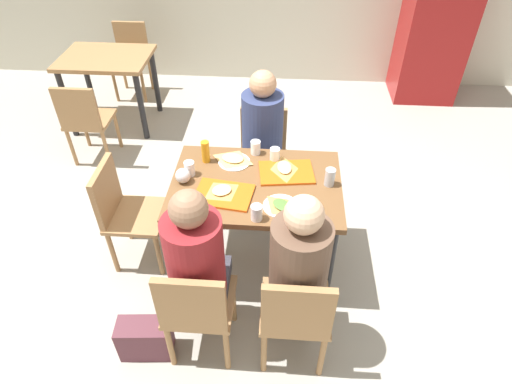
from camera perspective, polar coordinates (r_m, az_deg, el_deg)
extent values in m
cube|color=#9E998E|center=(3.39, 0.00, -9.13)|extent=(10.00, 10.00, 0.02)
cube|color=brown|center=(2.85, 0.00, 0.88)|extent=(1.12, 0.79, 0.04)
cylinder|color=black|center=(2.95, -10.31, -8.64)|extent=(0.06, 0.06, 0.73)
cylinder|color=black|center=(2.90, 9.55, -9.75)|extent=(0.06, 0.06, 0.73)
cylinder|color=black|center=(3.42, -7.97, -0.17)|extent=(0.06, 0.06, 0.73)
cylinder|color=black|center=(3.37, 8.93, -0.98)|extent=(0.06, 0.06, 0.73)
cube|color=#9E7247|center=(2.66, -7.36, -14.11)|extent=(0.40, 0.40, 0.03)
cube|color=#9E7247|center=(2.38, -8.57, -14.60)|extent=(0.38, 0.04, 0.40)
cylinder|color=#9E7247|center=(2.96, -9.76, -13.58)|extent=(0.04, 0.04, 0.40)
cylinder|color=#9E7247|center=(2.91, -3.01, -14.15)|extent=(0.04, 0.04, 0.40)
cylinder|color=#9E7247|center=(2.78, -11.25, -19.20)|extent=(0.04, 0.04, 0.40)
cylinder|color=#9E7247|center=(2.73, -3.87, -19.96)|extent=(0.04, 0.04, 0.40)
cube|color=#9E7247|center=(2.62, 5.17, -14.90)|extent=(0.40, 0.40, 0.03)
cube|color=#9E7247|center=(2.34, 5.47, -15.51)|extent=(0.38, 0.04, 0.40)
cylinder|color=#9E7247|center=(2.89, 1.45, -14.42)|extent=(0.04, 0.04, 0.40)
cylinder|color=#9E7247|center=(2.91, 8.38, -14.68)|extent=(0.04, 0.04, 0.40)
cylinder|color=#9E7247|center=(2.71, 1.04, -20.29)|extent=(0.04, 0.04, 0.40)
cylinder|color=#9E7247|center=(2.73, 8.68, -20.54)|extent=(0.04, 0.04, 0.40)
cube|color=#9E7247|center=(3.60, 0.81, 3.79)|extent=(0.40, 0.40, 0.03)
cube|color=#9E7247|center=(3.63, 1.02, 8.21)|extent=(0.38, 0.04, 0.40)
cylinder|color=#9E7247|center=(3.60, 3.31, -0.71)|extent=(0.04, 0.04, 0.40)
cylinder|color=#9E7247|center=(3.62, -2.08, -0.45)|extent=(0.04, 0.04, 0.40)
cylinder|color=#9E7247|center=(3.87, 3.46, 2.60)|extent=(0.04, 0.04, 0.40)
cylinder|color=#9E7247|center=(3.88, -1.57, 2.83)|extent=(0.04, 0.04, 0.40)
cube|color=#9E7247|center=(3.24, -15.39, -3.02)|extent=(0.40, 0.40, 0.03)
cube|color=#9E7247|center=(3.16, -19.15, 0.03)|extent=(0.04, 0.38, 0.40)
cylinder|color=#9E7247|center=(3.45, -11.32, -3.88)|extent=(0.04, 0.04, 0.40)
cylinder|color=#9E7247|center=(3.23, -12.67, -8.08)|extent=(0.04, 0.04, 0.40)
cylinder|color=#9E7247|center=(3.55, -16.64, -3.51)|extent=(0.04, 0.04, 0.40)
cylinder|color=#9E7247|center=(3.33, -18.34, -7.54)|extent=(0.04, 0.04, 0.40)
cylinder|color=#383842|center=(2.96, -7.81, -12.64)|extent=(0.10, 0.10, 0.43)
cylinder|color=#383842|center=(2.94, -4.67, -12.90)|extent=(0.10, 0.10, 0.43)
cube|color=#383842|center=(2.68, -7.00, -11.05)|extent=(0.32, 0.28, 0.10)
cylinder|color=maroon|center=(2.38, -8.04, -8.45)|extent=(0.32, 0.32, 0.52)
sphere|color=#8C664C|center=(2.13, -8.89, -2.22)|extent=(0.20, 0.20, 0.20)
cylinder|color=#383842|center=(2.92, 3.34, -13.38)|extent=(0.10, 0.10, 0.43)
cylinder|color=#383842|center=(2.92, 6.56, -13.50)|extent=(0.10, 0.10, 0.43)
cube|color=#383842|center=(2.65, 5.27, -11.78)|extent=(0.32, 0.28, 0.10)
cylinder|color=brown|center=(2.34, 5.71, -9.25)|extent=(0.32, 0.32, 0.52)
sphere|color=#DBAD89|center=(2.08, 6.34, -3.00)|extent=(0.20, 0.20, 0.20)
cylinder|color=#383842|center=(3.55, 1.84, -1.09)|extent=(0.10, 0.10, 0.43)
cylinder|color=#383842|center=(3.56, -0.74, -0.97)|extent=(0.10, 0.10, 0.43)
cube|color=#383842|center=(3.46, 0.69, 3.37)|extent=(0.32, 0.28, 0.10)
cylinder|color=navy|center=(3.38, 0.85, 8.70)|extent=(0.32, 0.32, 0.52)
sphere|color=tan|center=(3.21, 0.91, 14.03)|extent=(0.20, 0.20, 0.20)
cube|color=#D85914|center=(2.75, -4.29, -0.32)|extent=(0.39, 0.31, 0.02)
cube|color=#D85914|center=(2.92, 4.01, 2.60)|extent=(0.39, 0.30, 0.02)
cylinder|color=white|center=(3.02, -2.88, 4.00)|extent=(0.22, 0.22, 0.01)
cylinder|color=white|center=(2.67, 3.26, -1.86)|extent=(0.22, 0.22, 0.01)
pyramid|color=#C68C47|center=(2.75, -4.52, 0.13)|extent=(0.24, 0.23, 0.01)
ellipsoid|color=#D8C67F|center=(2.74, -4.53, 0.29)|extent=(0.17, 0.16, 0.01)
pyramid|color=#C68C47|center=(2.93, 3.75, 3.14)|extent=(0.16, 0.23, 0.01)
ellipsoid|color=#D8C67F|center=(2.93, 3.76, 3.30)|extent=(0.11, 0.16, 0.01)
pyramid|color=#DBAD60|center=(3.03, -3.07, 4.36)|extent=(0.26, 0.22, 0.01)
ellipsoid|color=#D8C67F|center=(3.02, -3.08, 4.51)|extent=(0.18, 0.16, 0.01)
pyramid|color=#C68C47|center=(2.65, 3.48, -1.86)|extent=(0.23, 0.23, 0.01)
ellipsoid|color=#4C7233|center=(2.64, 3.49, -1.70)|extent=(0.16, 0.16, 0.01)
cylinder|color=white|center=(3.08, -0.06, 5.88)|extent=(0.07, 0.07, 0.10)
cylinder|color=white|center=(2.55, 0.07, -2.73)|extent=(0.07, 0.07, 0.10)
cylinder|color=white|center=(2.91, -8.75, 3.08)|extent=(0.07, 0.07, 0.10)
cylinder|color=white|center=(3.01, 2.50, 4.92)|extent=(0.07, 0.07, 0.10)
cylinder|color=#B7BCC6|center=(2.83, 9.70, 1.94)|extent=(0.07, 0.07, 0.12)
cylinder|color=orange|center=(3.00, -6.66, 5.30)|extent=(0.06, 0.06, 0.16)
sphere|color=silver|center=(2.86, -9.59, 2.14)|extent=(0.10, 0.10, 0.10)
cube|color=#592D38|center=(2.91, -14.37, -18.17)|extent=(0.33, 0.19, 0.28)
cube|color=maroon|center=(5.55, 22.86, 20.58)|extent=(0.70, 0.60, 1.90)
cube|color=#9E7247|center=(4.86, -19.25, 16.33)|extent=(0.90, 0.70, 0.04)
cylinder|color=black|center=(4.95, -23.62, 10.53)|extent=(0.06, 0.06, 0.73)
cylinder|color=black|center=(4.65, -14.86, 10.75)|extent=(0.06, 0.06, 0.73)
cylinder|color=black|center=(5.41, -21.27, 13.68)|extent=(0.06, 0.06, 0.73)
cylinder|color=black|center=(5.14, -13.09, 13.99)|extent=(0.06, 0.06, 0.73)
cube|color=#9E7247|center=(4.48, -21.02, 8.89)|extent=(0.40, 0.40, 0.03)
cube|color=#9E7247|center=(4.24, -22.55, 10.05)|extent=(0.38, 0.04, 0.40)
cylinder|color=#9E7247|center=(4.78, -21.58, 7.75)|extent=(0.04, 0.04, 0.40)
cylinder|color=#9E7247|center=(4.65, -17.74, 7.77)|extent=(0.04, 0.04, 0.40)
cylinder|color=#9E7247|center=(4.53, -23.08, 5.39)|extent=(0.04, 0.04, 0.40)
cylinder|color=#9E7247|center=(4.39, -19.08, 5.35)|extent=(0.04, 0.04, 0.40)
cube|color=#9E7247|center=(5.54, -16.25, 16.05)|extent=(0.40, 0.40, 0.03)
cube|color=#9E7247|center=(5.62, -16.12, 18.81)|extent=(0.38, 0.04, 0.40)
cylinder|color=#9E7247|center=(5.43, -14.61, 13.30)|extent=(0.04, 0.04, 0.40)
cylinder|color=#9E7247|center=(5.55, -18.04, 13.19)|extent=(0.04, 0.04, 0.40)
cylinder|color=#9E7247|center=(5.72, -13.68, 14.87)|extent=(0.04, 0.04, 0.40)
cylinder|color=#9E7247|center=(5.83, -16.99, 14.76)|extent=(0.04, 0.04, 0.40)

